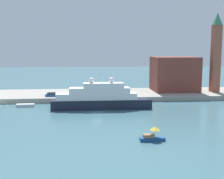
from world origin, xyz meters
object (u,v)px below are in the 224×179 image
object	(u,v)px
mooring_bollard	(112,96)
person_figure	(70,93)
small_motorboat	(152,135)
bell_tower	(216,50)
parked_car	(52,95)
large_yacht	(100,98)
harbor_building	(174,74)
work_barge	(25,105)

from	to	relation	value
mooring_bollard	person_figure	bearing A→B (deg)	159.97
small_motorboat	mooring_bollard	xyz separation A→B (m)	(-4.04, 42.74, 0.98)
person_figure	bell_tower	bearing A→B (deg)	3.59
small_motorboat	person_figure	bearing A→B (deg)	110.83
parked_car	person_figure	xyz separation A→B (m)	(6.02, 2.29, 0.20)
mooring_bollard	parked_car	bearing A→B (deg)	171.87
large_yacht	harbor_building	size ratio (longest dim) A/B	1.78
work_barge	harbor_building	size ratio (longest dim) A/B	0.33
large_yacht	harbor_building	distance (m)	38.34
work_barge	person_figure	distance (m)	17.45
small_motorboat	harbor_building	world-z (taller)	harbor_building
small_motorboat	bell_tower	size ratio (longest dim) A/B	0.17
work_barge	bell_tower	distance (m)	69.94
large_yacht	mooring_bollard	world-z (taller)	large_yacht
work_barge	person_figure	bearing A→B (deg)	40.91
small_motorboat	bell_tower	distance (m)	64.10
parked_car	large_yacht	bearing A→B (deg)	-41.87
harbor_building	person_figure	xyz separation A→B (m)	(-39.15, -7.64, -5.64)
large_yacht	small_motorboat	world-z (taller)	large_yacht
small_motorboat	work_barge	distance (m)	48.15
small_motorboat	bell_tower	bearing A→B (deg)	55.69
large_yacht	small_motorboat	xyz separation A→B (m)	(8.62, -31.62, -2.05)
harbor_building	mooring_bollard	distance (m)	28.70
large_yacht	bell_tower	bearing A→B (deg)	24.25
large_yacht	person_figure	bearing A→B (deg)	120.52
large_yacht	person_figure	xyz separation A→B (m)	(-9.61, 16.30, -0.70)
small_motorboat	work_barge	bearing A→B (deg)	130.59
work_barge	person_figure	size ratio (longest dim) A/B	3.18
large_yacht	harbor_building	world-z (taller)	harbor_building
bell_tower	person_figure	world-z (taller)	bell_tower
mooring_bollard	harbor_building	bearing A→B (deg)	27.17
large_yacht	harbor_building	xyz separation A→B (m)	(29.54, 23.94, 4.94)
mooring_bollard	bell_tower	bearing A→B (deg)	12.30
work_barge	bell_tower	world-z (taller)	bell_tower
large_yacht	bell_tower	xyz separation A→B (m)	(43.59, 19.63, 14.05)
person_figure	harbor_building	bearing A→B (deg)	11.05
bell_tower	parked_car	world-z (taller)	bell_tower
large_yacht	person_figure	distance (m)	18.93
large_yacht	work_barge	bearing A→B (deg)	167.72
parked_car	mooring_bollard	bearing A→B (deg)	-8.13
person_figure	mooring_bollard	bearing A→B (deg)	-20.03
large_yacht	work_barge	xyz separation A→B (m)	(-22.71, 4.94, -2.68)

